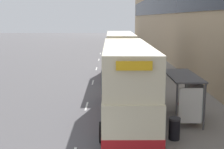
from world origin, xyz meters
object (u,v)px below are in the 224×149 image
Objects in this scene: double_decker_bus_ahead at (120,54)px; pedestrian_2 at (196,108)px; pedestrian_3 at (191,85)px; litter_bin at (174,129)px; car_2 at (120,53)px; double_decker_bus_near at (126,80)px; car_0 at (115,38)px; bus_shelter at (187,89)px; pedestrian_at_shelter at (192,100)px; car_1 at (113,47)px.

pedestrian_2 is (3.62, -13.78, -1.29)m from double_decker_bus_ahead.
pedestrian_3 is 1.62× the size of litter_bin.
pedestrian_2 reaches higher than car_2.
double_decker_bus_ahead is at bearing 89.74° from double_decker_bus_near.
pedestrian_3 is (4.47, -53.34, 0.18)m from car_0.
car_0 is (0.41, 57.93, -1.45)m from double_decker_bus_near.
double_decker_bus_ahead is at bearing 103.86° from bus_shelter.
litter_bin is at bearing -115.52° from pedestrian_at_shelter.
double_decker_bus_ahead is at bearing -91.58° from car_2.
bus_shelter is 1.16m from pedestrian_2.
double_decker_bus_near is at bearing -136.74° from pedestrian_3.
pedestrian_3 is at bearing -80.14° from car_1.
litter_bin is (1.63, -30.09, -0.17)m from car_2.
bus_shelter is 0.42× the size of double_decker_bus_ahead.
double_decker_bus_ahead reaches higher than car_0.
car_1 is at bearing -92.12° from car_0.
pedestrian_3 is 8.41m from litter_bin.
car_1 is at bearing 99.86° from pedestrian_3.
car_1 is at bearing 95.99° from bus_shelter.
pedestrian_at_shelter is 1.70× the size of litter_bin.
pedestrian_3 is (4.43, -22.17, 0.17)m from car_2.
pedestrian_at_shelter is at bearing 64.48° from litter_bin.
litter_bin is at bearing -88.44° from car_0.
bus_shelter reaches higher than car_1.
pedestrian_at_shelter is (3.47, -57.48, 0.22)m from car_0.
double_decker_bus_ahead is 2.44× the size of car_0.
bus_shelter is 2.35× the size of pedestrian_at_shelter.
car_0 is at bearing 91.56° from litter_bin.
pedestrian_at_shelter is at bearing -82.56° from car_2.
car_2 is 2.57× the size of pedestrian_at_shelter.
pedestrian_3 is at bearing -85.21° from car_0.
bus_shelter is at bearing -84.01° from car_1.
pedestrian_3 is at bearing 78.05° from pedestrian_2.
car_2 is at bearing 88.42° from double_decker_bus_ahead.
double_decker_bus_near reaches higher than car_2.
litter_bin is (-1.80, -3.78, -0.38)m from pedestrian_at_shelter.
litter_bin is at bearing -112.71° from bus_shelter.
bus_shelter reaches higher than pedestrian_at_shelter.
car_1 is 2.61× the size of pedestrian_2.
pedestrian_2 is (3.68, -1.06, -1.29)m from double_decker_bus_near.
pedestrian_2 is (3.27, -58.99, 0.17)m from car_0.
litter_bin is (2.08, -3.33, -1.62)m from double_decker_bus_near.
double_decker_bus_near is 26.80m from car_2.
double_decker_bus_ahead is 16.26m from litter_bin.
pedestrian_2 is 2.80m from litter_bin.
bus_shelter is at bearing -7.10° from double_decker_bus_near.
pedestrian_2 is at bearing -83.36° from car_2.
pedestrian_2 is at bearing 54.70° from litter_bin.
pedestrian_2 is at bearing -16.09° from double_decker_bus_near.
double_decker_bus_near is at bearing -90.95° from car_2.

